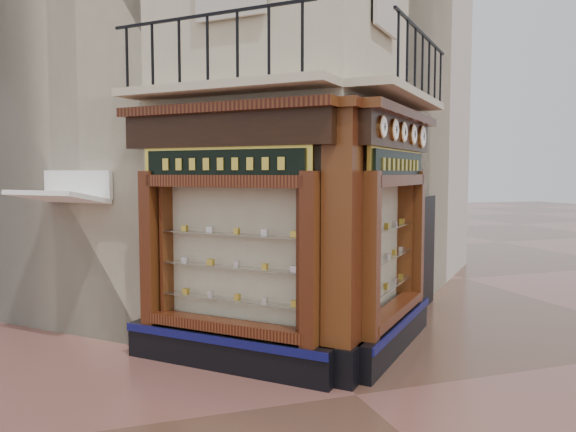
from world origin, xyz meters
name	(u,v)px	position (x,y,z in m)	size (l,w,h in m)	color
ground	(356,395)	(0.00, 0.00, 0.00)	(80.00, 80.00, 0.00)	#4F3124
main_building	(241,40)	(0.00, 6.16, 6.00)	(8.00, 8.00, 12.00)	beige
neighbour_left	(124,74)	(-2.47, 8.63, 5.50)	(8.00, 8.00, 11.00)	beige
neighbour_right	(304,84)	(2.47, 8.63, 5.50)	(8.00, 8.00, 11.00)	beige
shopfront_left	(226,239)	(-1.41, 1.57, 1.98)	(2.86, 2.86, 3.98)	black
shopfront_right	(393,233)	(1.41, 1.57, 1.98)	(2.86, 2.86, 3.98)	black
corner_pilaster	(342,246)	(0.00, 0.50, 1.95)	(0.85, 0.85, 3.98)	black
balcony	(316,91)	(0.00, 1.49, 4.22)	(5.94, 2.97, 1.03)	beige
clock_a	(383,127)	(0.63, 0.52, 3.62)	(0.26, 0.26, 0.32)	#CD8E44
clock_b	(394,130)	(1.07, 0.96, 3.62)	(0.27, 0.27, 0.34)	#CD8E44
clock_c	(403,132)	(1.44, 1.34, 3.62)	(0.27, 0.27, 0.33)	#CD8E44
clock_d	(413,135)	(1.90, 1.79, 3.62)	(0.28, 0.28, 0.35)	#CD8E44
clock_e	(422,137)	(2.38, 2.27, 3.62)	(0.33, 0.33, 0.41)	#CD8E44
awning	(62,344)	(-3.86, 3.66, 0.00)	(1.57, 0.94, 0.08)	white
signboard_left	(223,164)	(-1.46, 1.51, 3.10)	(2.09, 2.09, 0.56)	gold
signboard_right	(398,165)	(1.46, 1.51, 3.10)	(2.17, 2.17, 0.58)	gold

